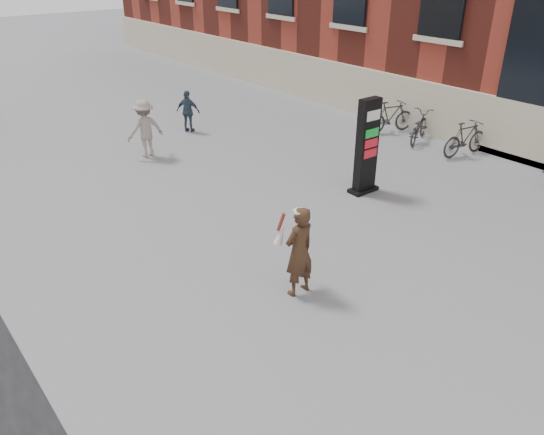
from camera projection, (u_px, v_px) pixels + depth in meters
ground at (299, 276)px, 10.61m from camera, size 100.00×100.00×0.00m
info_pylon at (367, 147)px, 13.69m from camera, size 0.82×0.43×2.53m
woman at (299, 250)px, 9.71m from camera, size 0.68×0.62×1.79m
pedestrian_b at (145, 129)px, 16.25m from camera, size 1.18×0.71×1.79m
pedestrian_c at (188, 111)px, 18.54m from camera, size 0.79×0.90×1.46m
bike_5 at (465, 138)px, 16.48m from camera, size 1.89×0.78×1.10m
bike_6 at (419, 127)px, 17.73m from camera, size 2.00×1.36×0.99m
bike_7 at (391, 117)px, 18.54m from camera, size 1.93×1.04×1.12m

